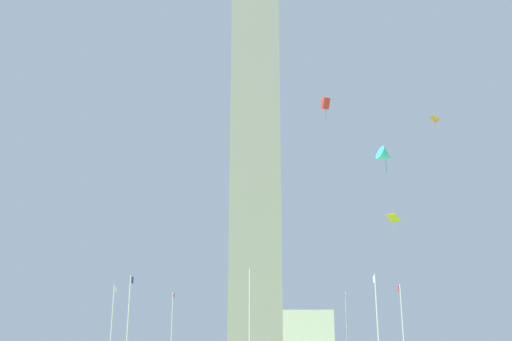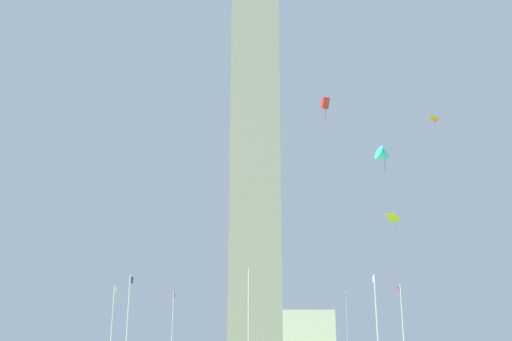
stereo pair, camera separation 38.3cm
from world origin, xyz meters
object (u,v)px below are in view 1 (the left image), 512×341
at_px(flagpole_sw, 377,313).
at_px(obelisk_monument, 256,127).
at_px(kite_red_box, 326,103).
at_px(flagpole_e, 112,317).
at_px(flagpole_se, 129,313).
at_px(flagpole_s, 250,311).
at_px(kite_orange_diamond, 434,119).
at_px(flagpole_ne, 172,319).
at_px(flagpole_n, 260,320).
at_px(kite_cyan_delta, 385,155).
at_px(flagpole_nw, 346,319).
at_px(flagpole_w, 402,317).
at_px(kite_yellow_diamond, 393,218).
at_px(distant_building, 290,329).

bearing_deg(flagpole_sw, obelisk_monument, 45.14).
xyz_separation_m(obelisk_monument, kite_red_box, (-9.42, -8.01, -0.76)).
bearing_deg(flagpole_e, flagpole_se, -157.50).
xyz_separation_m(flagpole_s, kite_orange_diamond, (5.31, -19.17, 19.78)).
distance_m(flagpole_ne, kite_red_box, 36.97).
xyz_separation_m(flagpole_n, kite_orange_diamond, (-28.35, -19.17, 19.78)).
bearing_deg(flagpole_sw, flagpole_e, 67.50).
height_order(flagpole_sw, kite_cyan_delta, kite_cyan_delta).
xyz_separation_m(obelisk_monument, kite_orange_diamond, (-11.46, -19.17, -3.63)).
height_order(flagpole_e, flagpole_nw, same).
height_order(flagpole_ne, flagpole_nw, same).
xyz_separation_m(flagpole_sw, kite_red_box, (2.42, 3.89, 22.65)).
relative_size(flagpole_w, flagpole_nw, 1.00).
height_order(flagpole_nw, kite_cyan_delta, kite_cyan_delta).
bearing_deg(flagpole_w, flagpole_ne, 67.50).
xyz_separation_m(obelisk_monument, flagpole_sw, (-11.84, -11.90, -23.41)).
xyz_separation_m(flagpole_se, kite_orange_diamond, (0.38, -31.07, 19.78)).
distance_m(flagpole_w, kite_yellow_diamond, 12.24).
bearing_deg(kite_cyan_delta, flagpole_e, 52.52).
height_order(flagpole_nw, kite_red_box, kite_red_box).
height_order(flagpole_se, kite_cyan_delta, kite_cyan_delta).
relative_size(flagpole_e, flagpole_s, 1.00).
bearing_deg(kite_orange_diamond, kite_cyan_delta, 143.93).
xyz_separation_m(flagpole_ne, flagpole_se, (-23.80, 0.00, 0.00)).
height_order(flagpole_s, kite_orange_diamond, kite_orange_diamond).
relative_size(obelisk_monument, flagpole_e, 6.85).
distance_m(flagpole_nw, kite_yellow_diamond, 21.35).
bearing_deg(obelisk_monument, flagpole_sw, -134.86).
xyz_separation_m(flagpole_n, flagpole_s, (-33.66, 0.00, 0.00)).
relative_size(flagpole_nw, distant_building, 0.43).
height_order(flagpole_sw, kite_red_box, kite_red_box).
height_order(flagpole_n, flagpole_se, same).
relative_size(flagpole_w, kite_yellow_diamond, 3.80).
xyz_separation_m(flagpole_s, flagpole_nw, (28.73, -11.90, 0.00)).
bearing_deg(kite_yellow_diamond, flagpole_ne, 55.75).
distance_m(obelisk_monument, flagpole_e, 28.83).
height_order(flagpole_n, flagpole_w, same).
height_order(obelisk_monument, flagpole_se, obelisk_monument).
xyz_separation_m(flagpole_se, distant_building, (66.40, -17.20, -0.94)).
xyz_separation_m(flagpole_se, flagpole_nw, (23.80, -23.80, 0.00)).
distance_m(flagpole_se, kite_yellow_diamond, 29.46).
relative_size(obelisk_monument, kite_yellow_diamond, 26.06).
height_order(flagpole_e, flagpole_se, same).
bearing_deg(kite_orange_diamond, flagpole_se, 90.71).
bearing_deg(flagpole_se, distant_building, -14.52).
height_order(obelisk_monument, flagpole_ne, obelisk_monument).
distance_m(obelisk_monument, flagpole_sw, 28.81).
bearing_deg(flagpole_w, flagpole_n, 45.00).
xyz_separation_m(flagpole_s, distant_building, (71.33, -5.30, -0.94)).
relative_size(obelisk_monument, flagpole_s, 6.85).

